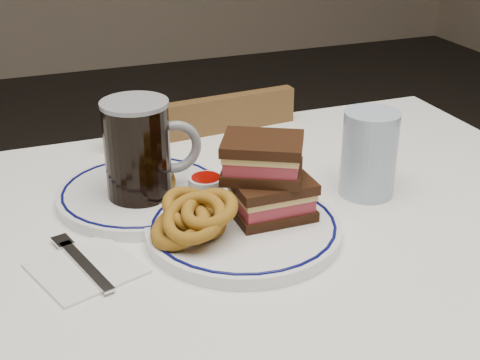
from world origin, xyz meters
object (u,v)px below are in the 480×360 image
object	(u,v)px
chair_far	(188,246)
beer_mug	(140,153)
main_plate	(244,228)
reuben_sandwich	(267,178)
far_plate	(142,194)

from	to	relation	value
chair_far	beer_mug	size ratio (longest dim) A/B	5.01
main_plate	reuben_sandwich	size ratio (longest dim) A/B	1.99
chair_far	main_plate	size ratio (longest dim) A/B	3.02
main_plate	far_plate	bearing A→B (deg)	124.23
chair_far	main_plate	xyz separation A→B (m)	(-0.06, -0.48, 0.32)
reuben_sandwich	beer_mug	distance (m)	0.19
main_plate	reuben_sandwich	xyz separation A→B (m)	(0.04, 0.02, 0.06)
main_plate	beer_mug	distance (m)	0.19
chair_far	reuben_sandwich	bearing A→B (deg)	-91.81
far_plate	main_plate	bearing A→B (deg)	-55.77
reuben_sandwich	far_plate	distance (m)	0.21
beer_mug	far_plate	xyz separation A→B (m)	(0.00, 0.01, -0.07)
main_plate	reuben_sandwich	bearing A→B (deg)	22.44
main_plate	beer_mug	size ratio (longest dim) A/B	1.66
beer_mug	reuben_sandwich	bearing A→B (deg)	-40.07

